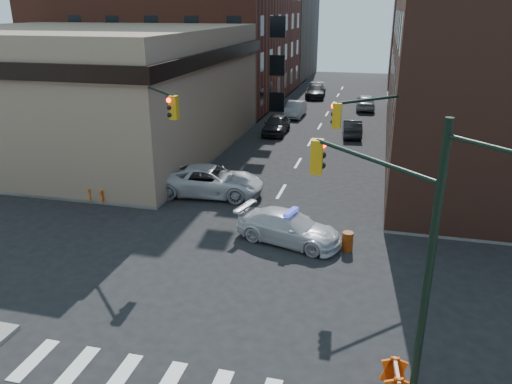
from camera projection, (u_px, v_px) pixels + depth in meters
The scene contains 26 objects.
ground at pixel (234, 272), 20.73m from camera, with size 140.00×140.00×0.00m, color black.
sidewalk_nw at pixel (120, 105), 55.74m from camera, with size 34.00×54.50×0.15m, color gray.
bank_building at pixel (81, 89), 38.05m from camera, with size 22.00×22.00×9.00m, color #866F58.
commercial_row_ne at pixel (495, 57), 35.78m from camera, with size 14.00×34.00×14.00m, color #512C20.
filler_nw at pixel (248, 23), 77.98m from camera, with size 20.00×18.00×16.00m, color brown.
filler_ne at pixel (452, 41), 68.18m from camera, with size 16.00×16.00×12.00m, color #5F2A1E.
signal_pole_se at pixel (396, 247), 12.72m from camera, with size 5.40×5.27×8.00m.
signal_pole_nw at pixel (152, 133), 25.41m from camera, with size 3.58×3.67×8.00m.
signal_pole_ne at pixel (388, 148), 22.75m from camera, with size 3.67×3.58×8.00m.
tree_ne_near at pixel (408, 95), 41.44m from camera, with size 3.00×3.00×4.85m.
tree_ne_far at pixel (406, 82), 48.72m from camera, with size 3.00×3.00×4.85m.
police_car at pixel (289, 227), 23.20m from camera, with size 2.05×5.05×1.46m, color silver.
pickup at pixel (211, 181), 29.05m from camera, with size 2.85×6.18×1.72m, color silver.
parked_car_wnear at pixel (276, 125), 43.26m from camera, with size 1.90×4.73×1.61m, color black.
parked_car_wfar at pixel (295, 109), 50.00m from camera, with size 1.62×4.65×1.53m, color #9B9EA3.
parked_car_wdeep at pixel (316, 91), 60.62m from camera, with size 2.25×5.54×1.61m, color black.
parked_car_enear at pixel (352, 128), 42.47m from camera, with size 1.51×4.33×1.43m, color black.
parked_car_efar at pixel (366, 102), 53.53m from camera, with size 1.95×4.86×1.66m, color #9B9EA3.
pedestrian_a at pixel (121, 167), 30.68m from camera, with size 0.69×0.46×1.90m, color black.
pedestrian_b at pixel (82, 168), 30.83m from camera, with size 0.83×0.64×1.70m, color black.
pedestrian_c at pixel (101, 172), 30.22m from camera, with size 0.96×0.40×1.64m, color #1D212B.
barrel_road at pixel (348, 241), 22.46m from camera, with size 0.50×0.50×0.89m, color #D24709.
barrel_bank at pixel (180, 188), 28.81m from camera, with size 0.60×0.60×1.07m, color #CE3C09.
barricade_se_a at pixel (396, 381), 13.88m from camera, with size 1.12×0.56×0.84m, color #CC4009, non-canonical shape.
barricade_nw_a at pixel (153, 182), 29.45m from camera, with size 1.30×0.65×0.98m, color red, non-canonical shape.
barricade_nw_b at pixel (98, 194), 27.91m from camera, with size 1.06×0.53×0.80m, color #C95809, non-canonical shape.
Camera 1 is at (5.35, -17.49, 10.35)m, focal length 35.00 mm.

